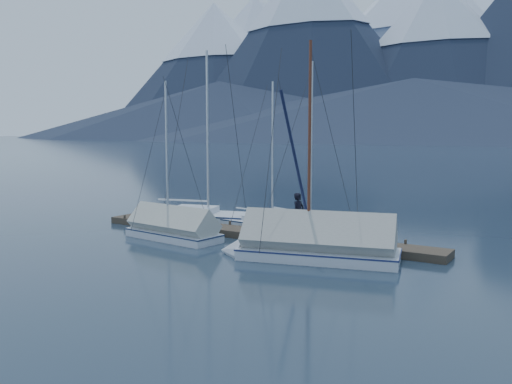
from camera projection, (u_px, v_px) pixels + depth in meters
ground at (233, 245)px, 24.26m from camera, size 1000.00×1000.00×0.00m
dock at (256, 235)px, 25.94m from camera, size 18.00×1.50×0.54m
mooring_posts at (247, 229)px, 26.18m from camera, size 15.12×1.52×0.35m
sailboat_open_left at (218, 219)px, 30.26m from camera, size 8.16×4.22×10.38m
sailboat_open_mid at (279, 228)px, 27.68m from camera, size 6.46×2.80×8.31m
sailboat_open_right at (317, 233)px, 26.35m from camera, size 7.25×4.14×9.24m
sailboat_covered_near at (305, 247)px, 21.58m from camera, size 7.61×3.92×9.48m
sailboat_covered_far at (167, 230)px, 25.80m from camera, size 5.95×2.56×8.13m
person at (298, 213)px, 24.97m from camera, size 0.57×0.76×1.91m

